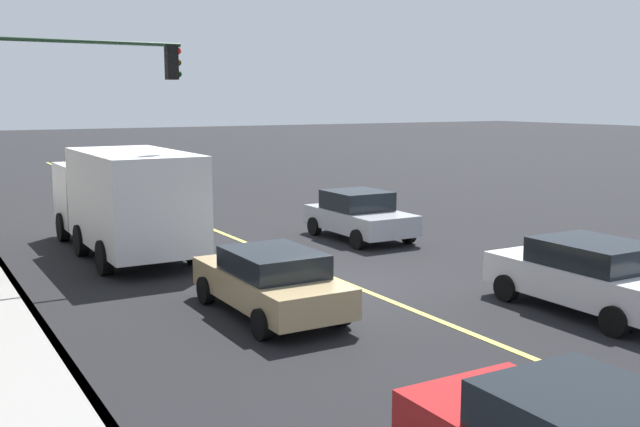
# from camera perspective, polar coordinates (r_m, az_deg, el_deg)

# --- Properties ---
(ground) EXTENTS (200.00, 200.00, 0.00)m
(ground) POSITION_cam_1_polar(r_m,az_deg,el_deg) (18.06, 1.97, -5.40)
(ground) COLOR black
(curb_edge) EXTENTS (80.00, 0.16, 0.15)m
(curb_edge) POSITION_cam_1_polar(r_m,az_deg,el_deg) (15.62, -20.83, -7.98)
(curb_edge) COLOR slate
(curb_edge) RESTS_ON ground
(lane_stripe_center) EXTENTS (80.00, 0.16, 0.01)m
(lane_stripe_center) POSITION_cam_1_polar(r_m,az_deg,el_deg) (18.06, 1.97, -5.38)
(lane_stripe_center) COLOR #D8CC4C
(lane_stripe_center) RESTS_ON ground
(car_tan) EXTENTS (4.32, 1.94, 1.39)m
(car_tan) POSITION_cam_1_polar(r_m,az_deg,el_deg) (15.33, -3.86, -5.21)
(car_tan) COLOR tan
(car_tan) RESTS_ON ground
(car_white) EXTENTS (4.34, 2.11, 1.52)m
(car_white) POSITION_cam_1_polar(r_m,az_deg,el_deg) (16.54, 20.17, -4.47)
(car_white) COLOR silver
(car_white) RESTS_ON ground
(car_silver) EXTENTS (3.99, 2.09, 1.53)m
(car_silver) POSITION_cam_1_polar(r_m,az_deg,el_deg) (23.59, 3.06, -0.11)
(car_silver) COLOR #A8AAB2
(car_silver) RESTS_ON ground
(truck_white) EXTENTS (7.66, 2.68, 3.03)m
(truck_white) POSITION_cam_1_polar(r_m,az_deg,el_deg) (21.83, -14.86, 1.15)
(truck_white) COLOR silver
(truck_white) RESTS_ON ground
(traffic_light_mast) EXTENTS (0.28, 4.95, 6.15)m
(traffic_light_mast) POSITION_cam_1_polar(r_m,az_deg,el_deg) (19.43, -19.13, 7.80)
(traffic_light_mast) COLOR #1E3823
(traffic_light_mast) RESTS_ON ground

